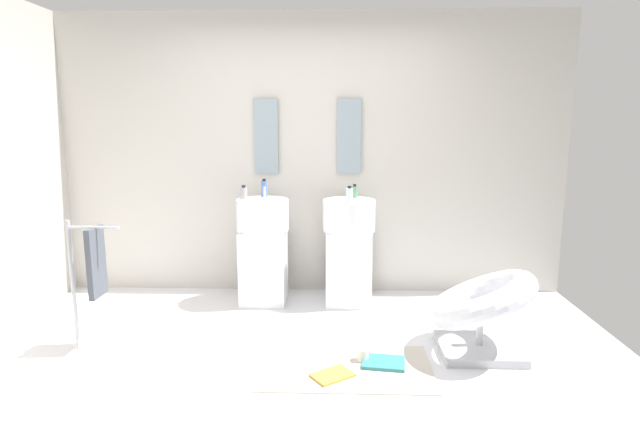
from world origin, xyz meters
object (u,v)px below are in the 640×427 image
at_px(lounge_chair, 481,306).
at_px(soap_bottle_green, 355,192).
at_px(pedestal_sink_left, 263,248).
at_px(magazine_ochre, 333,375).
at_px(soap_bottle_clear, 349,195).
at_px(towel_rack, 92,265).
at_px(soap_bottle_grey, 244,193).
at_px(coffee_mug, 363,354).
at_px(pedestal_sink_right, 349,249).
at_px(soap_bottle_blue, 264,189).
at_px(magazine_teal, 384,362).

relative_size(lounge_chair, soap_bottle_green, 8.33).
xyz_separation_m(pedestal_sink_left, magazine_ochre, (0.64, -1.39, -0.48)).
height_order(lounge_chair, soap_bottle_clear, soap_bottle_clear).
relative_size(towel_rack, soap_bottle_grey, 7.70).
height_order(coffee_mug, soap_bottle_grey, soap_bottle_grey).
relative_size(pedestal_sink_right, soap_bottle_green, 8.45).
relative_size(lounge_chair, soap_bottle_blue, 6.22).
height_order(magazine_teal, soap_bottle_green, soap_bottle_green).
relative_size(lounge_chair, magazine_teal, 3.64).
bearing_deg(soap_bottle_green, magazine_ochre, -96.78).
xyz_separation_m(lounge_chair, soap_bottle_clear, (-0.91, 0.84, 0.66)).
bearing_deg(magazine_teal, magazine_ochre, -144.94).
bearing_deg(lounge_chair, soap_bottle_grey, 151.55).
bearing_deg(magazine_teal, towel_rack, -177.76).
distance_m(lounge_chair, towel_rack, 2.75).
height_order(magazine_teal, soap_bottle_blue, soap_bottle_blue).
xyz_separation_m(magazine_ochre, soap_bottle_clear, (0.13, 1.24, 0.99)).
height_order(pedestal_sink_right, towel_rack, pedestal_sink_right).
height_order(pedestal_sink_left, soap_bottle_clear, soap_bottle_clear).
bearing_deg(soap_bottle_grey, soap_bottle_blue, 41.02).
distance_m(towel_rack, soap_bottle_grey, 1.41).
height_order(lounge_chair, magazine_ochre, lounge_chair).
bearing_deg(towel_rack, magazine_teal, -5.30).
relative_size(towel_rack, soap_bottle_green, 7.69).
bearing_deg(pedestal_sink_left, lounge_chair, -30.56).
xyz_separation_m(pedestal_sink_left, soap_bottle_blue, (-0.00, 0.15, 0.52)).
height_order(coffee_mug, soap_bottle_clear, soap_bottle_clear).
bearing_deg(soap_bottle_grey, towel_rack, -130.96).
bearing_deg(magazine_ochre, coffee_mug, 12.27).
bearing_deg(lounge_chair, magazine_teal, -162.38).
bearing_deg(soap_bottle_grey, soap_bottle_green, 6.98).
xyz_separation_m(pedestal_sink_right, soap_bottle_blue, (-0.77, 0.15, 0.52)).
relative_size(magazine_ochre, soap_bottle_clear, 1.79).
bearing_deg(magazine_ochre, lounge_chair, -14.44).
relative_size(soap_bottle_grey, soap_bottle_clear, 0.87).
relative_size(towel_rack, soap_bottle_clear, 6.69).
bearing_deg(towel_rack, soap_bottle_blue, 47.94).
bearing_deg(soap_bottle_blue, soap_bottle_grey, -138.98).
bearing_deg(soap_bottle_blue, soap_bottle_clear, -21.04).
bearing_deg(magazine_ochre, soap_bottle_grey, 84.38).
xyz_separation_m(towel_rack, soap_bottle_clear, (1.82, 0.88, 0.38)).
bearing_deg(magazine_teal, soap_bottle_green, 104.46).
distance_m(magazine_ochre, coffee_mug, 0.31).
bearing_deg(pedestal_sink_right, lounge_chair, -47.38).
bearing_deg(lounge_chair, soap_bottle_green, 127.51).
bearing_deg(soap_bottle_clear, magazine_teal, -78.55).
distance_m(magazine_teal, soap_bottle_green, 1.67).
height_order(pedestal_sink_right, magazine_teal, pedestal_sink_right).
height_order(magazine_ochre, soap_bottle_green, soap_bottle_green).
bearing_deg(soap_bottle_clear, soap_bottle_blue, 158.96).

